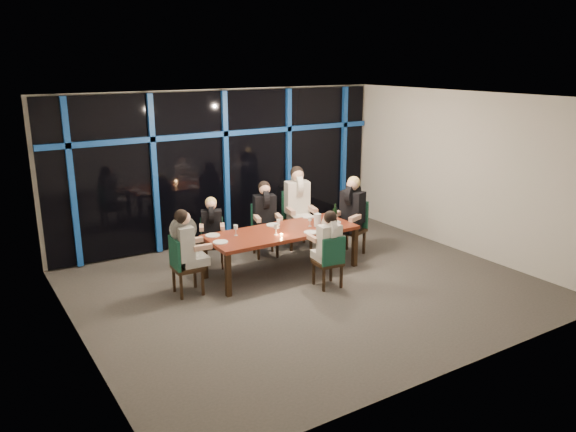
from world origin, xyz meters
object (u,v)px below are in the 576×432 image
(chair_far_right, at_px, (296,216))
(diner_far_left, at_px, (212,222))
(chair_far_mid, at_px, (264,227))
(water_pitcher, at_px, (317,220))
(diner_near_mid, at_px, (328,237))
(wine_bottle, at_px, (335,216))
(diner_end_right, at_px, (351,205))
(diner_end_left, at_px, (186,239))
(chair_far_left, at_px, (212,240))
(chair_end_left, at_px, (182,263))
(diner_far_right, at_px, (298,195))
(chair_near_mid, at_px, (330,259))
(dining_table, at_px, (282,234))
(diner_far_mid, at_px, (265,208))
(chair_end_right, at_px, (353,224))

(chair_far_right, bearing_deg, diner_far_left, -159.64)
(chair_far_mid, relative_size, water_pitcher, 4.35)
(water_pitcher, bearing_deg, diner_near_mid, -132.41)
(diner_near_mid, height_order, wine_bottle, diner_near_mid)
(chair_far_right, relative_size, water_pitcher, 4.89)
(diner_end_right, xyz_separation_m, diner_near_mid, (-1.27, -1.03, -0.13))
(chair_far_right, bearing_deg, diner_end_left, -144.27)
(chair_far_mid, height_order, water_pitcher, water_pitcher)
(chair_far_left, relative_size, diner_near_mid, 1.01)
(chair_far_left, relative_size, chair_end_left, 0.92)
(diner_far_right, bearing_deg, water_pitcher, -92.01)
(chair_near_mid, height_order, diner_end_right, diner_end_right)
(diner_far_left, bearing_deg, dining_table, -20.68)
(wine_bottle, bearing_deg, diner_far_mid, 129.45)
(chair_near_mid, xyz_separation_m, wine_bottle, (0.73, 0.87, 0.40))
(chair_far_left, relative_size, diner_far_left, 1.03)
(dining_table, bearing_deg, diner_near_mid, -72.82)
(diner_far_left, bearing_deg, chair_end_right, 6.90)
(diner_far_mid, xyz_separation_m, wine_bottle, (0.84, -1.02, -0.03))
(dining_table, bearing_deg, chair_far_left, 132.97)
(chair_far_right, distance_m, chair_near_mid, 2.21)
(chair_far_left, bearing_deg, diner_far_right, 25.08)
(chair_far_mid, bearing_deg, wine_bottle, -37.69)
(chair_far_mid, distance_m, diner_near_mid, 1.92)
(chair_far_right, xyz_separation_m, diner_far_right, (-0.02, -0.09, 0.43))
(diner_far_mid, height_order, diner_far_right, diner_far_right)
(diner_end_right, bearing_deg, diner_end_left, -108.26)
(chair_far_mid, xyz_separation_m, chair_end_right, (1.44, -0.84, 0.03))
(dining_table, height_order, chair_far_mid, chair_far_mid)
(chair_near_mid, xyz_separation_m, water_pitcher, (0.37, 0.89, 0.37))
(dining_table, distance_m, chair_end_right, 1.65)
(diner_far_right, bearing_deg, chair_far_left, -164.29)
(dining_table, relative_size, diner_end_right, 2.64)
(chair_far_left, height_order, diner_far_mid, diner_far_mid)
(diner_far_left, xyz_separation_m, diner_end_left, (-0.83, -0.88, 0.07))
(chair_near_mid, relative_size, water_pitcher, 3.93)
(wine_bottle, bearing_deg, chair_far_mid, 126.64)
(chair_far_right, xyz_separation_m, diner_far_left, (-1.89, -0.21, 0.22))
(chair_far_left, distance_m, water_pitcher, 1.89)
(chair_far_left, height_order, wine_bottle, wine_bottle)
(chair_far_mid, bearing_deg, chair_near_mid, -72.00)
(chair_near_mid, distance_m, diner_far_left, 2.24)
(diner_far_mid, bearing_deg, diner_end_left, -139.36)
(diner_far_left, xyz_separation_m, diner_end_right, (2.46, -0.78, 0.15))
(chair_end_right, bearing_deg, diner_end_left, -107.80)
(dining_table, distance_m, water_pitcher, 0.69)
(water_pitcher, bearing_deg, chair_far_mid, 94.40)
(diner_end_left, bearing_deg, dining_table, -86.76)
(dining_table, distance_m, chair_far_left, 1.29)
(chair_far_left, relative_size, diner_far_right, 0.81)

